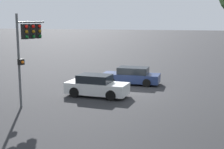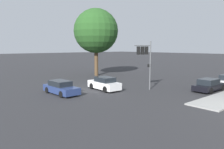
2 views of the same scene
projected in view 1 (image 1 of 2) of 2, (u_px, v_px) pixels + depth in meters
The scene contains 4 objects.
ground_plane at pixel (131, 90), 23.41m from camera, with size 300.00×300.00×0.00m, color #28282B.
traffic_signal at pixel (28, 40), 18.76m from camera, with size 0.75×2.36×5.58m.
crossing_car_0 at pixel (131, 76), 25.66m from camera, with size 4.75×2.02×1.41m.
crossing_car_1 at pixel (96, 86), 21.51m from camera, with size 4.34×1.97×1.51m.
Camera 1 is at (-5.57, 22.21, 5.19)m, focal length 50.00 mm.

